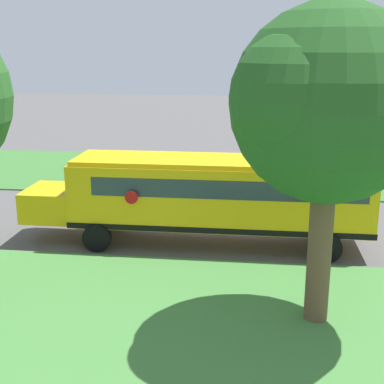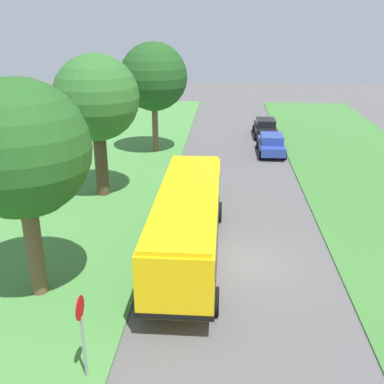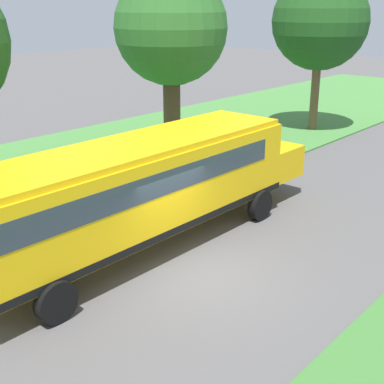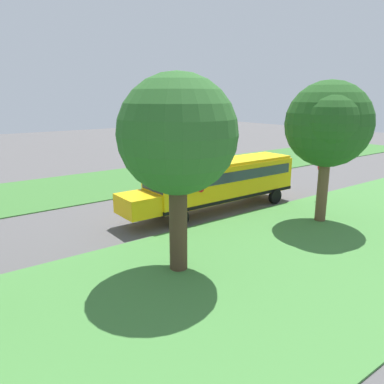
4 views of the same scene
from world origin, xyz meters
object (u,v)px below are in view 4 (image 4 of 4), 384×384
(school_bus, at_px, (219,180))
(oak_tree_beside_bus, at_px, (329,124))
(stop_sign, at_px, (320,175))
(oak_tree_roadside_mid, at_px, (181,134))

(school_bus, distance_m, oak_tree_beside_bus, 7.32)
(stop_sign, bearing_deg, oak_tree_roadside_mid, 103.18)
(oak_tree_beside_bus, height_order, oak_tree_roadside_mid, oak_tree_roadside_mid)
(oak_tree_roadside_mid, bearing_deg, stop_sign, -76.82)
(oak_tree_roadside_mid, xyz_separation_m, stop_sign, (3.34, -14.28, -4.01))
(oak_tree_beside_bus, distance_m, stop_sign, 6.61)
(school_bus, distance_m, oak_tree_roadside_mid, 9.78)
(school_bus, distance_m, stop_sign, 7.68)
(oak_tree_beside_bus, bearing_deg, school_bus, 28.75)
(school_bus, xyz_separation_m, oak_tree_beside_bus, (-5.52, -3.03, 3.73))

